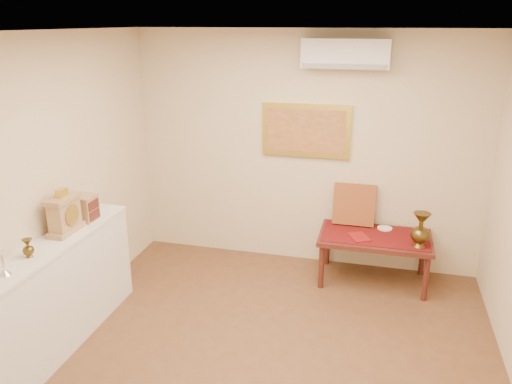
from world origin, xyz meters
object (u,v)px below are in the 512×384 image
(brass_urn_tall, at_px, (421,226))
(wooden_chest, at_px, (87,208))
(low_table, at_px, (375,241))
(display_ledge, at_px, (56,296))
(mantel_clock, at_px, (65,214))

(brass_urn_tall, bearing_deg, wooden_chest, -160.08)
(brass_urn_tall, xyz_separation_m, low_table, (-0.44, 0.18, -0.30))
(display_ledge, bearing_deg, mantel_clock, 90.62)
(low_table, bearing_deg, display_ledge, -144.90)
(display_ledge, relative_size, mantel_clock, 4.93)
(mantel_clock, bearing_deg, wooden_chest, 85.78)
(brass_urn_tall, height_order, low_table, brass_urn_tall)
(mantel_clock, xyz_separation_m, low_table, (2.68, 1.61, -0.67))
(display_ledge, xyz_separation_m, low_table, (2.67, 1.88, -0.01))
(brass_urn_tall, xyz_separation_m, display_ledge, (-3.12, -1.70, -0.29))
(display_ledge, distance_m, mantel_clock, 0.72)
(brass_urn_tall, distance_m, low_table, 0.56)
(brass_urn_tall, distance_m, display_ledge, 3.56)
(display_ledge, xyz_separation_m, wooden_chest, (0.02, 0.58, 0.61))
(mantel_clock, relative_size, low_table, 0.34)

